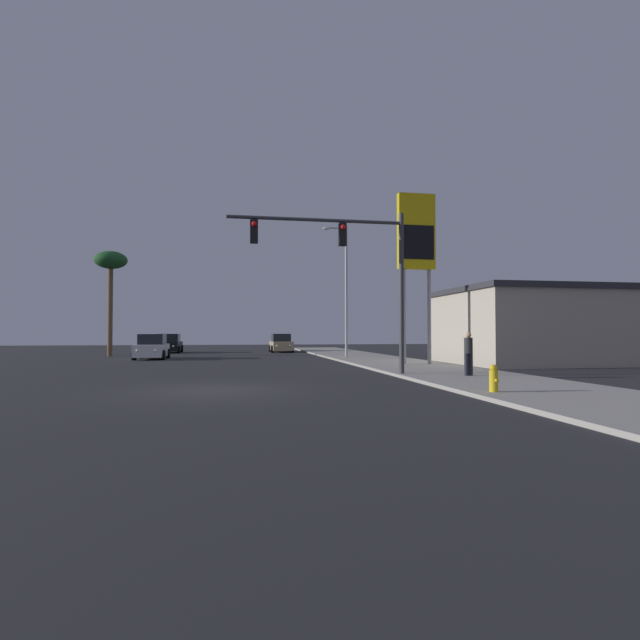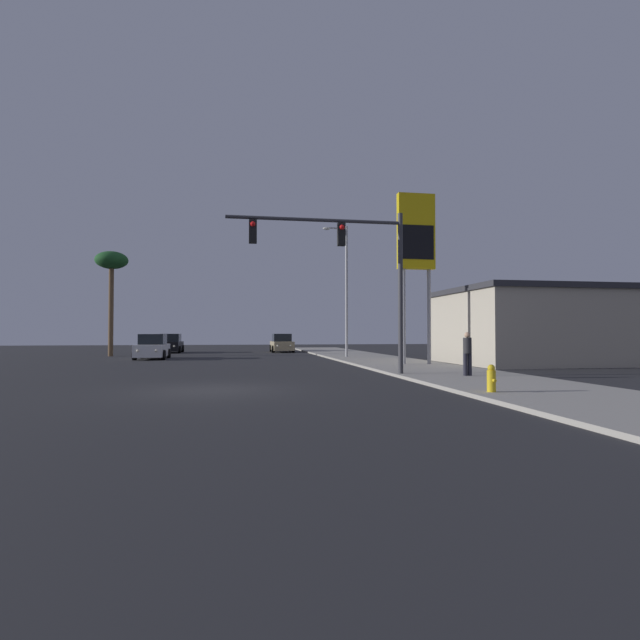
% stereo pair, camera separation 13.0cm
% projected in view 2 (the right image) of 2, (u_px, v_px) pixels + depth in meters
% --- Properties ---
extents(ground_plane, '(120.00, 120.00, 0.00)m').
position_uv_depth(ground_plane, '(211.00, 390.00, 15.21)').
color(ground_plane, '#28282B').
extents(sidewalk_right, '(5.00, 60.00, 0.12)m').
position_uv_depth(sidewalk_right, '(401.00, 365.00, 26.66)').
color(sidewalk_right, '#9E998E').
rests_on(sidewalk_right, ground).
extents(building_gas_station, '(10.30, 8.30, 4.30)m').
position_uv_depth(building_gas_station, '(540.00, 326.00, 28.65)').
color(building_gas_station, '#B2A893').
rests_on(building_gas_station, ground).
extents(car_black, '(2.04, 4.32, 1.68)m').
position_uv_depth(car_black, '(171.00, 344.00, 44.23)').
color(car_black, black).
rests_on(car_black, ground).
extents(car_white, '(2.04, 4.31, 1.68)m').
position_uv_depth(car_white, '(152.00, 348.00, 33.62)').
color(car_white, silver).
rests_on(car_white, ground).
extents(car_tan, '(2.04, 4.33, 1.68)m').
position_uv_depth(car_tan, '(282.00, 344.00, 45.76)').
color(car_tan, tan).
rests_on(car_tan, ground).
extents(traffic_light_mast, '(7.10, 0.36, 6.50)m').
position_uv_depth(traffic_light_mast, '(352.00, 259.00, 19.89)').
color(traffic_light_mast, '#38383D').
rests_on(traffic_light_mast, sidewalk_right).
extents(street_lamp, '(1.74, 0.24, 9.00)m').
position_uv_depth(street_lamp, '(345.00, 284.00, 34.26)').
color(street_lamp, '#99999E').
rests_on(street_lamp, sidewalk_right).
extents(gas_station_sign, '(2.00, 0.42, 9.00)m').
position_uv_depth(gas_station_sign, '(416.00, 241.00, 26.32)').
color(gas_station_sign, '#99999E').
rests_on(gas_station_sign, sidewalk_right).
extents(fire_hydrant, '(0.24, 0.34, 0.76)m').
position_uv_depth(fire_hydrant, '(491.00, 379.00, 13.79)').
color(fire_hydrant, gold).
rests_on(fire_hydrant, sidewalk_right).
extents(pedestrian_on_sidewalk, '(0.34, 0.32, 1.67)m').
position_uv_depth(pedestrian_on_sidewalk, '(467.00, 352.00, 19.07)').
color(pedestrian_on_sidewalk, '#23232D').
rests_on(pedestrian_on_sidewalk, sidewalk_right).
extents(palm_tree_mid, '(2.40, 2.40, 7.92)m').
position_uv_depth(palm_tree_mid, '(112.00, 265.00, 37.62)').
color(palm_tree_mid, brown).
rests_on(palm_tree_mid, ground).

